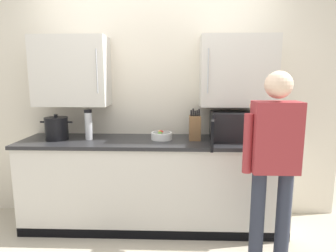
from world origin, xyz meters
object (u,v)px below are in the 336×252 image
at_px(microwave_oven, 235,126).
at_px(person_figure, 273,156).
at_px(stock_pot, 57,128).
at_px(thermos_flask, 89,125).
at_px(fruit_bowl, 162,135).
at_px(knife_block, 195,128).

distance_m(microwave_oven, person_figure, 0.71).
relative_size(stock_pot, thermos_flask, 1.07).
relative_size(fruit_bowl, thermos_flask, 0.70).
xyz_separation_m(thermos_flask, person_figure, (1.60, -0.66, -0.12)).
xyz_separation_m(microwave_oven, fruit_bowl, (-0.73, 0.01, -0.10)).
bearing_deg(fruit_bowl, person_figure, -38.18).
bearing_deg(thermos_flask, stock_pot, -178.16).
relative_size(knife_block, fruit_bowl, 1.48).
bearing_deg(fruit_bowl, microwave_oven, -0.41).
bearing_deg(fruit_bowl, knife_block, -1.09).
distance_m(fruit_bowl, person_figure, 1.12).
xyz_separation_m(stock_pot, fruit_bowl, (1.04, 0.05, -0.07)).
distance_m(knife_block, fruit_bowl, 0.34).
bearing_deg(person_figure, thermos_flask, 157.73).
bearing_deg(person_figure, microwave_oven, 102.50).
height_order(knife_block, fruit_bowl, knife_block).
xyz_separation_m(stock_pot, person_figure, (1.92, -0.65, -0.08)).
relative_size(microwave_oven, thermos_flask, 2.39).
bearing_deg(thermos_flask, microwave_oven, 1.23).
height_order(knife_block, person_figure, person_figure).
height_order(thermos_flask, person_figure, person_figure).
height_order(fruit_bowl, thermos_flask, thermos_flask).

